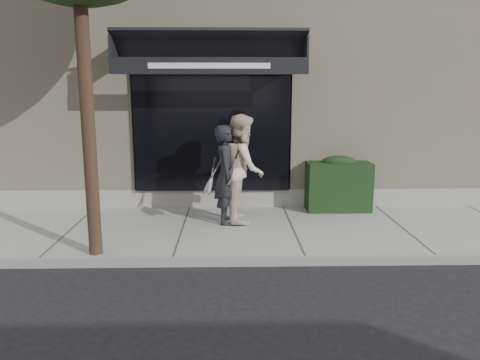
{
  "coord_description": "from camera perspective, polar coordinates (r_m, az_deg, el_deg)",
  "views": [
    {
      "loc": [
        -1.14,
        -8.18,
        2.63
      ],
      "look_at": [
        -0.94,
        0.6,
        0.88
      ],
      "focal_mm": 35.0,
      "sensor_mm": 36.0,
      "label": 1
    }
  ],
  "objects": [
    {
      "name": "sidewalk",
      "position": [
        8.64,
        6.39,
        -6.12
      ],
      "size": [
        20.0,
        3.0,
        0.12
      ],
      "primitive_type": "cube",
      "color": "gray",
      "rests_on": "ground"
    },
    {
      "name": "hedge",
      "position": [
        9.89,
        11.84,
        -0.5
      ],
      "size": [
        1.3,
        0.7,
        1.14
      ],
      "color": "black",
      "rests_on": "sidewalk"
    },
    {
      "name": "pedestrian_front",
      "position": [
        8.66,
        -1.69,
        0.65
      ],
      "size": [
        0.67,
        0.89,
        1.84
      ],
      "color": "black",
      "rests_on": "sidewalk"
    },
    {
      "name": "building_facade",
      "position": [
        13.18,
        3.72,
        11.68
      ],
      "size": [
        14.3,
        8.04,
        5.64
      ],
      "color": "beige",
      "rests_on": "ground"
    },
    {
      "name": "curb",
      "position": [
        7.19,
        8.03,
        -9.71
      ],
      "size": [
        20.0,
        0.1,
        0.14
      ],
      "primitive_type": "cube",
      "color": "gray",
      "rests_on": "ground"
    },
    {
      "name": "ground",
      "position": [
        8.66,
        6.38,
        -6.5
      ],
      "size": [
        80.0,
        80.0,
        0.0
      ],
      "primitive_type": "plane",
      "color": "black",
      "rests_on": "ground"
    },
    {
      "name": "pedestrian_back",
      "position": [
        8.78,
        0.28,
        1.44
      ],
      "size": [
        0.81,
        1.02,
        2.03
      ],
      "color": "beige",
      "rests_on": "sidewalk"
    }
  ]
}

